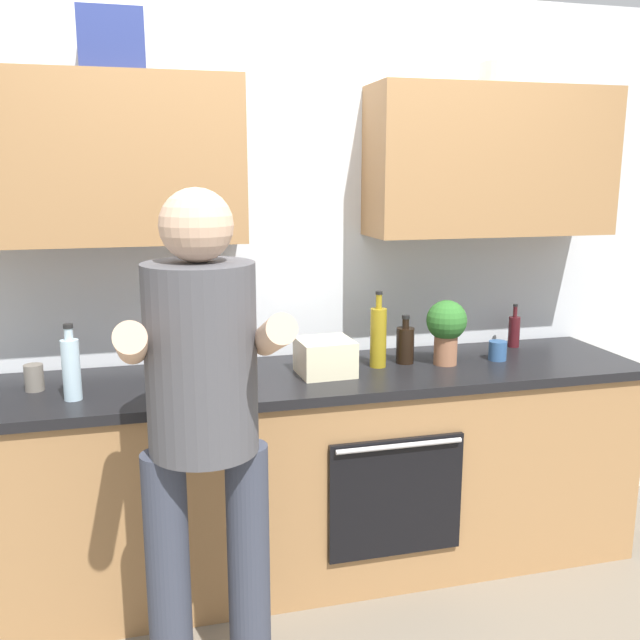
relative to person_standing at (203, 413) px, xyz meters
name	(u,v)px	position (x,y,z in m)	size (l,w,h in m)	color
ground_plane	(319,565)	(0.54, 0.66, -1.00)	(12.00, 12.00, 0.00)	#756B5B
back_wall_unit	(303,227)	(0.54, 0.94, 0.49)	(4.00, 0.38, 2.50)	silver
counter	(319,472)	(0.54, 0.66, -0.55)	(2.84, 0.67, 0.90)	#A37547
person_standing	(203,413)	(0.00, 0.00, 0.00)	(0.49, 0.45, 1.69)	#383D4C
bottle_soy	(405,344)	(0.95, 0.72, -0.01)	(0.08, 0.08, 0.22)	black
bottle_hotsauce	(240,350)	(0.19, 0.56, 0.05)	(0.07, 0.07, 0.36)	red
bottle_oil	(378,336)	(0.81, 0.69, 0.04)	(0.07, 0.07, 0.33)	olive
bottle_water	(71,368)	(-0.43, 0.55, 0.02)	(0.07, 0.07, 0.29)	silver
bottle_wine	(514,331)	(1.57, 0.87, -0.02)	(0.06, 0.06, 0.21)	#471419
cup_stoneware	(34,378)	(-0.59, 0.71, -0.05)	(0.07, 0.07, 0.10)	slate
cup_tea	(498,351)	(1.37, 0.67, -0.06)	(0.08, 0.08, 0.09)	#33598C
mixing_bowl	(188,372)	(0.00, 0.67, -0.05)	(0.23, 0.23, 0.09)	silver
potted_herb	(446,326)	(1.11, 0.66, 0.07)	(0.18, 0.18, 0.29)	#9E6647
grocery_bag_rice	(325,357)	(0.56, 0.64, -0.02)	(0.22, 0.21, 0.15)	beige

